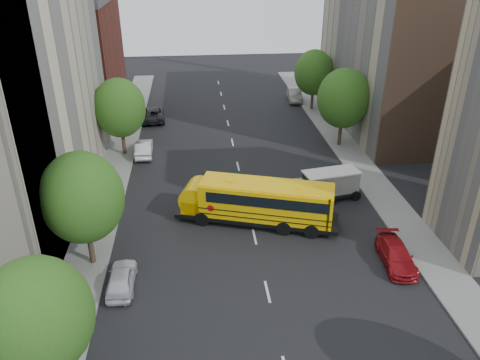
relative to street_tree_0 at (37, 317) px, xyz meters
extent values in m
plane|color=black|center=(11.00, 14.00, -4.64)|extent=(120.00, 120.00, 0.00)
cube|color=slate|center=(-0.50, 19.00, -4.58)|extent=(3.00, 80.00, 0.12)
cube|color=slate|center=(22.50, 19.00, -4.58)|extent=(3.00, 80.00, 0.12)
cube|color=silver|center=(11.00, 24.00, -4.64)|extent=(0.15, 64.00, 0.01)
cube|color=beige|center=(-7.00, 20.00, 5.36)|extent=(10.00, 26.00, 20.00)
cube|color=maroon|center=(-7.00, 42.00, 1.86)|extent=(10.00, 15.00, 13.00)
cube|color=tan|center=(29.00, 34.00, 4.36)|extent=(10.00, 22.00, 18.00)
cube|color=brown|center=(29.00, 23.00, 4.36)|extent=(10.10, 0.30, 18.00)
ellipsoid|color=#164612|center=(0.00, 0.00, 0.01)|extent=(4.80, 4.80, 5.52)
cylinder|color=#38281C|center=(0.00, 10.00, -3.20)|extent=(0.36, 0.36, 2.88)
ellipsoid|color=#164612|center=(0.00, 10.00, 0.32)|extent=(5.12, 5.12, 5.89)
cylinder|color=#38281C|center=(0.00, 28.00, -3.24)|extent=(0.36, 0.36, 2.81)
ellipsoid|color=#164612|center=(0.00, 28.00, 0.20)|extent=(4.99, 4.99, 5.74)
cylinder|color=#38281C|center=(22.00, 28.00, -3.16)|extent=(0.36, 0.36, 2.95)
ellipsoid|color=#164612|center=(22.00, 28.00, 0.44)|extent=(5.25, 5.25, 6.04)
cylinder|color=#38281C|center=(22.00, 40.00, -3.27)|extent=(0.36, 0.36, 2.74)
ellipsoid|color=#164612|center=(22.00, 40.00, 0.07)|extent=(4.86, 4.86, 5.59)
cube|color=black|center=(11.41, 13.92, -4.05)|extent=(12.33, 6.30, 0.32)
cube|color=#FFC305|center=(12.13, 13.69, -2.65)|extent=(10.05, 5.53, 2.48)
cube|color=#FFC305|center=(6.69, 15.44, -3.40)|extent=(2.60, 2.95, 1.08)
cube|color=black|center=(7.77, 15.09, -2.11)|extent=(1.27, 2.52, 1.29)
cube|color=#FFC305|center=(12.13, 13.69, -1.39)|extent=(9.99, 5.32, 0.15)
cube|color=black|center=(12.33, 13.63, -2.11)|extent=(9.25, 5.32, 0.81)
cube|color=black|center=(12.13, 13.69, -3.51)|extent=(10.07, 5.59, 0.06)
cube|color=black|center=(12.13, 13.69, -3.08)|extent=(10.07, 5.59, 0.06)
cube|color=#FFC305|center=(16.79, 12.20, -2.65)|extent=(0.98, 2.61, 2.48)
cube|color=#FFC305|center=(9.36, 14.58, -1.28)|extent=(0.81, 0.81, 0.11)
cube|color=#FFC305|center=(14.49, 12.94, -1.28)|extent=(0.81, 0.81, 0.11)
cylinder|color=#FFC305|center=(6.69, 15.44, -2.86)|extent=(2.91, 3.05, 2.26)
cylinder|color=red|center=(7.68, 13.59, -3.03)|extent=(0.53, 0.21, 0.54)
cylinder|color=black|center=(7.00, 13.93, -4.10)|extent=(1.12, 0.64, 1.08)
cylinder|color=black|center=(7.82, 16.49, -4.10)|extent=(1.12, 0.64, 1.08)
cylinder|color=black|center=(13.26, 11.92, -4.10)|extent=(1.12, 0.64, 1.08)
cylinder|color=black|center=(14.08, 14.48, -4.10)|extent=(1.12, 0.64, 1.08)
cylinder|color=black|center=(15.31, 11.26, -4.10)|extent=(1.12, 0.64, 1.08)
cylinder|color=black|center=(16.13, 13.82, -4.10)|extent=(1.12, 0.64, 1.08)
cube|color=black|center=(17.43, 17.00, -4.17)|extent=(5.93, 2.89, 0.28)
cube|color=silver|center=(17.90, 17.09, -3.17)|extent=(4.61, 2.56, 1.71)
cube|color=silver|center=(15.38, 16.62, -3.46)|extent=(1.63, 2.01, 1.14)
cube|color=silver|center=(17.90, 17.09, -2.27)|extent=(4.82, 2.69, 0.11)
cylinder|color=black|center=(15.55, 15.69, -4.24)|extent=(0.83, 0.38, 0.80)
cylinder|color=black|center=(15.21, 17.55, -4.24)|extent=(0.83, 0.38, 0.80)
cylinder|color=black|center=(17.79, 16.10, -4.24)|extent=(0.83, 0.38, 0.80)
cylinder|color=black|center=(17.44, 17.97, -4.24)|extent=(0.83, 0.38, 0.80)
cylinder|color=black|center=(19.84, 16.48, -4.24)|extent=(0.83, 0.38, 0.80)
cylinder|color=black|center=(19.49, 18.34, -4.24)|extent=(0.83, 0.38, 0.80)
imported|color=silver|center=(2.20, 7.34, -3.96)|extent=(1.63, 4.01, 1.36)
imported|color=silver|center=(1.98, 27.58, -3.90)|extent=(1.73, 4.55, 1.48)
imported|color=black|center=(2.20, 38.02, -3.86)|extent=(3.05, 5.81, 1.56)
imported|color=maroon|center=(19.80, 7.91, -3.97)|extent=(2.24, 4.73, 1.33)
imported|color=gray|center=(20.60, 43.89, -3.84)|extent=(2.12, 4.99, 1.60)
camera|label=1|loc=(7.05, -15.94, 14.24)|focal=35.00mm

